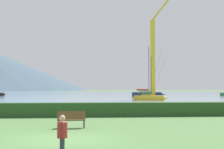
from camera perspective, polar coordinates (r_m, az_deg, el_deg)
ground_plane at (r=14.11m, az=-9.21°, el=-11.43°), size 1000.00×1000.00×0.00m
harbor_water at (r=150.92m, az=-5.33°, el=-3.39°), size 320.00×246.00×0.00m
hedge_line at (r=24.97m, az=-7.31°, el=-6.31°), size 80.00×1.20×1.09m
sailboat_slip_0 at (r=60.64m, az=6.70°, el=-4.10°), size 6.67×3.00×8.24m
sailboat_slip_3 at (r=87.44m, az=6.30°, el=-3.48°), size 9.18×3.34×13.89m
park_bench_under_tree at (r=17.76m, az=-7.31°, el=-7.88°), size 1.55×0.49×0.95m
person_seated_viewer at (r=11.45m, az=-8.94°, el=-10.03°), size 0.36×0.56×1.25m
dock_crane at (r=65.27m, az=7.46°, el=2.03°), size 5.52×2.00×22.04m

